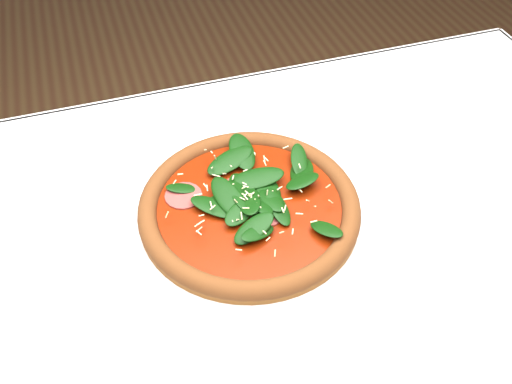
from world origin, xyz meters
name	(u,v)px	position (x,y,z in m)	size (l,w,h in m)	color
dining_table	(266,318)	(0.00, 0.00, 0.65)	(1.21, 0.81, 0.75)	white
plate	(249,215)	(0.01, 0.09, 0.76)	(0.33, 0.33, 0.01)	silver
pizza	(249,205)	(0.01, 0.09, 0.78)	(0.35, 0.35, 0.04)	#945F23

